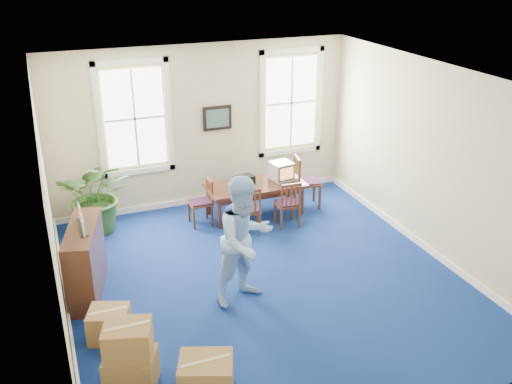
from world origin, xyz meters
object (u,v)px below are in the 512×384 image
object	(u,v)px
cardboard_boxes	(147,344)
conference_table	(255,199)
chair_near_left	(249,209)
potted_plant	(98,195)
man	(245,240)
crt_tv	(281,171)
credenza	(86,261)

from	to	relation	value
cardboard_boxes	conference_table	bearing A→B (deg)	52.63
chair_near_left	potted_plant	size ratio (longest dim) A/B	0.65
conference_table	potted_plant	size ratio (longest dim) A/B	1.32
chair_near_left	cardboard_boxes	xyz separation A→B (m)	(-2.49, -3.12, -0.01)
potted_plant	man	bearing A→B (deg)	-60.37
crt_tv	chair_near_left	size ratio (longest dim) A/B	0.46
crt_tv	chair_near_left	xyz separation A→B (m)	(-0.94, -0.69, -0.35)
chair_near_left	man	bearing A→B (deg)	81.25
man	credenza	world-z (taller)	man
crt_tv	potted_plant	world-z (taller)	potted_plant
crt_tv	potted_plant	bearing A→B (deg)	165.55
chair_near_left	credenza	world-z (taller)	credenza
credenza	conference_table	bearing A→B (deg)	39.45
crt_tv	credenza	distance (m)	4.26
conference_table	man	distance (m)	2.96
conference_table	chair_near_left	bearing A→B (deg)	-120.71
chair_near_left	credenza	distance (m)	3.13
chair_near_left	credenza	size ratio (longest dim) A/B	0.66
conference_table	crt_tv	world-z (taller)	crt_tv
crt_tv	potted_plant	size ratio (longest dim) A/B	0.30
cardboard_boxes	chair_near_left	bearing A→B (deg)	51.43
crt_tv	cardboard_boxes	bearing A→B (deg)	-140.63
man	cardboard_boxes	size ratio (longest dim) A/B	1.23
chair_near_left	man	size ratio (longest dim) A/B	0.48
chair_near_left	crt_tv	bearing A→B (deg)	-130.86
credenza	potted_plant	bearing A→B (deg)	91.25
conference_table	potted_plant	bearing A→B (deg)	172.45
credenza	potted_plant	world-z (taller)	potted_plant
man	potted_plant	bearing A→B (deg)	101.75
crt_tv	chair_near_left	world-z (taller)	crt_tv
chair_near_left	cardboard_boxes	world-z (taller)	chair_near_left
man	potted_plant	size ratio (longest dim) A/B	1.37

